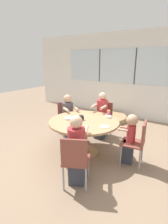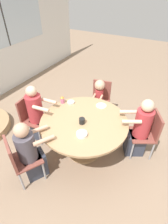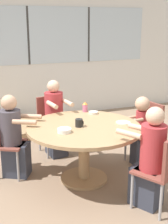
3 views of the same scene
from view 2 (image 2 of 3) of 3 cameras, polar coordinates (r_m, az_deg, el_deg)
name	(u,v)px [view 2 (image 2 of 3)]	position (r m, az deg, el deg)	size (l,w,h in m)	color
ground_plane	(84,151)	(3.32, 0.00, -12.46)	(16.00, 16.00, 0.00)	#8C725B
dining_table	(84,127)	(2.90, 0.00, -4.98)	(1.42, 1.42, 0.73)	tan
chair_for_woman_green_shirt	(149,131)	(3.12, 20.37, -5.92)	(0.54, 0.54, 0.87)	brown
chair_for_man_blue_shirt	(31,115)	(3.41, -17.02, -0.90)	(0.44, 0.44, 0.87)	brown
chair_for_man_teal_shirt	(19,158)	(2.73, -20.39, -13.86)	(0.55, 0.55, 0.87)	brown
chair_for_toddler	(100,97)	(3.77, 5.40, 4.83)	(0.46, 0.46, 0.87)	brown
person_woman_green_shirt	(139,131)	(3.07, 17.55, -5.85)	(0.46, 0.56, 1.14)	#333847
person_man_blue_shirt	(38,117)	(3.31, -14.84, -1.43)	(0.34, 0.53, 1.15)	#333847
person_man_teal_shirt	(31,154)	(2.75, -17.05, -12.88)	(0.56, 0.48, 1.09)	#333847
person_toddler	(99,100)	(3.64, 4.82, 3.80)	(0.34, 0.23, 0.98)	#333847
coffee_mug	(82,121)	(2.73, -0.59, -2.93)	(0.10, 0.09, 0.10)	black
sippy_cup	(62,99)	(3.19, -7.10, 4.11)	(0.08, 0.08, 0.15)	#CC668C
bowl_white_shallow	(71,102)	(3.20, -4.28, 3.18)	(0.13, 0.13, 0.03)	silver
bowl_cereal	(82,134)	(2.55, -0.72, -7.26)	(0.16, 0.16, 0.05)	white
plate_tortillas	(101,106)	(3.14, 5.65, 2.08)	(0.19, 0.19, 0.01)	beige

